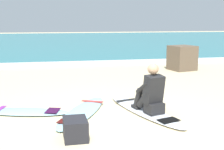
# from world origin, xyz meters

# --- Properties ---
(ground_plane) EXTENTS (80.00, 80.00, 0.00)m
(ground_plane) POSITION_xyz_m (0.00, 0.00, 0.00)
(ground_plane) COLOR beige
(sea) EXTENTS (80.00, 28.00, 0.10)m
(sea) POSITION_xyz_m (0.00, 20.82, 0.05)
(sea) COLOR teal
(sea) RESTS_ON ground
(breaking_foam) EXTENTS (80.00, 0.90, 0.11)m
(breaking_foam) POSITION_xyz_m (0.00, 7.12, 0.06)
(breaking_foam) COLOR white
(breaking_foam) RESTS_ON ground
(surfboard_main) EXTENTS (1.21, 2.57, 0.08)m
(surfboard_main) POSITION_xyz_m (0.83, 0.52, 0.04)
(surfboard_main) COLOR silver
(surfboard_main) RESTS_ON ground
(surfer_seated) EXTENTS (0.52, 0.77, 0.95)m
(surfer_seated) POSITION_xyz_m (0.89, 0.28, 0.44)
(surfer_seated) COLOR #232326
(surfer_seated) RESTS_ON surfboard_main
(surfboard_spare_near) EXTENTS (1.43, 2.29, 0.08)m
(surfboard_spare_near) POSITION_xyz_m (-0.39, 0.66, 0.04)
(surfboard_spare_near) COLOR #9ED1E5
(surfboard_spare_near) RESTS_ON ground
(surfboard_spare_far) EXTENTS (1.87, 0.99, 0.08)m
(surfboard_spare_far) POSITION_xyz_m (-1.52, 0.87, 0.04)
(surfboard_spare_far) COLOR #9ED1E5
(surfboard_spare_far) RESTS_ON ground
(shoreline_rock) EXTENTS (1.00, 0.98, 0.89)m
(shoreline_rock) POSITION_xyz_m (3.70, 5.20, 0.44)
(shoreline_rock) COLOR brown
(shoreline_rock) RESTS_ON ground
(beach_bag) EXTENTS (0.37, 0.49, 0.32)m
(beach_bag) POSITION_xyz_m (-0.62, -0.63, 0.16)
(beach_bag) COLOR #232328
(beach_bag) RESTS_ON ground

